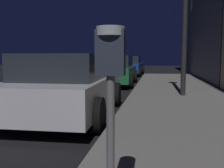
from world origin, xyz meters
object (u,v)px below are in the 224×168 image
Objects in this scene: car_silver at (68,85)px; car_green at (115,70)px; car_blue at (129,66)px; parking_meter at (110,79)px.

car_silver and car_green have the same top height.
car_silver is 13.57m from car_blue.
car_silver and car_blue have the same top height.
car_blue is (-0.00, 6.84, -0.00)m from car_green.
car_green is 0.96× the size of car_blue.
parking_meter is 0.33× the size of car_green.
car_green is at bearing 99.01° from parking_meter.
parking_meter is 0.33× the size of car_silver.
car_blue is at bearing 90.01° from car_silver.
parking_meter reaches higher than car_silver.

